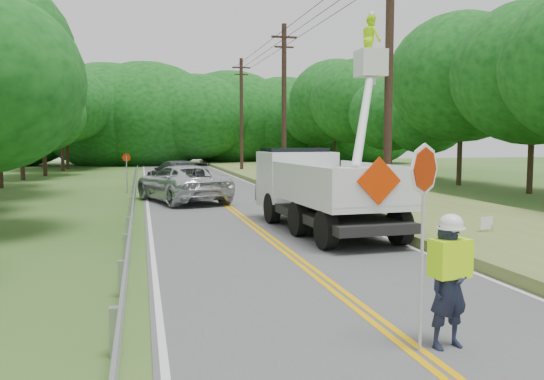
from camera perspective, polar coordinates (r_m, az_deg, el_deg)
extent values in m
plane|color=#28531C|center=(10.79, 7.45, -10.83)|extent=(140.00, 140.00, 0.00)
cube|color=#4E4E51|center=(24.16, -4.35, -1.83)|extent=(7.20, 96.00, 0.02)
cube|color=#F3AA00|center=(24.14, -4.59, -1.81)|extent=(0.12, 96.00, 0.00)
cube|color=#F3AA00|center=(24.17, -4.12, -1.79)|extent=(0.12, 96.00, 0.00)
cube|color=silver|center=(23.87, -12.57, -1.99)|extent=(0.12, 96.00, 0.00)
cube|color=silver|center=(24.92, 3.51, -1.58)|extent=(0.12, 96.00, 0.00)
cube|color=#A2A4AA|center=(8.13, -15.86, -13.82)|extent=(0.12, 0.14, 0.70)
cube|color=#A2A4AA|center=(11.01, -15.16, -8.75)|extent=(0.12, 0.14, 0.70)
cube|color=#A2A4AA|center=(13.94, -14.75, -5.80)|extent=(0.12, 0.14, 0.70)
cube|color=#A2A4AA|center=(16.90, -14.50, -3.88)|extent=(0.12, 0.14, 0.70)
cube|color=#A2A4AA|center=(19.87, -14.32, -2.53)|extent=(0.12, 0.14, 0.70)
cube|color=#A2A4AA|center=(22.84, -14.18, -1.53)|extent=(0.12, 0.14, 0.70)
cube|color=#A2A4AA|center=(25.82, -14.08, -0.76)|extent=(0.12, 0.14, 0.70)
cube|color=#A2A4AA|center=(28.81, -14.00, -0.15)|extent=(0.12, 0.14, 0.70)
cube|color=#A2A4AA|center=(31.80, -13.93, 0.35)|extent=(0.12, 0.14, 0.70)
cube|color=#A2A4AA|center=(34.79, -13.88, 0.76)|extent=(0.12, 0.14, 0.70)
cube|color=#A2A4AA|center=(37.78, -13.83, 1.10)|extent=(0.12, 0.14, 0.70)
cube|color=#A2A4AA|center=(40.77, -13.79, 1.39)|extent=(0.12, 0.14, 0.70)
cube|color=#A2A4AA|center=(43.77, -13.76, 1.65)|extent=(0.12, 0.14, 0.70)
cube|color=#A2A4AA|center=(46.76, -13.73, 1.87)|extent=(0.12, 0.14, 0.70)
cube|color=#A2A4AA|center=(24.80, -13.89, -0.41)|extent=(0.05, 48.00, 0.34)
cylinder|color=black|center=(20.71, 11.86, 10.73)|extent=(0.30, 0.30, 10.00)
cylinder|color=black|center=(34.85, 1.24, 8.57)|extent=(0.30, 0.30, 10.00)
cube|color=black|center=(35.34, 1.25, 15.38)|extent=(1.60, 0.12, 0.12)
cube|color=black|center=(35.24, 1.25, 14.42)|extent=(1.20, 0.10, 0.10)
cylinder|color=black|center=(49.50, -3.14, 7.57)|extent=(0.30, 0.30, 10.00)
cube|color=black|center=(49.85, -3.17, 12.40)|extent=(1.60, 0.12, 0.12)
cube|color=black|center=(49.78, -3.17, 11.72)|extent=(1.20, 0.10, 0.10)
cylinder|color=black|center=(28.99, 3.22, 17.42)|extent=(0.03, 43.00, 0.03)
cylinder|color=black|center=(29.19, 4.60, 17.33)|extent=(0.03, 43.00, 0.03)
cylinder|color=black|center=(29.41, 5.96, 17.23)|extent=(0.03, 43.00, 0.03)
cube|color=olive|center=(26.18, 11.19, -1.06)|extent=(7.00, 96.00, 0.30)
cylinder|color=#332319|center=(37.51, -26.08, 2.29)|extent=(0.32, 0.32, 2.79)
cylinder|color=#332319|center=(44.15, -24.19, 2.58)|extent=(0.32, 0.32, 2.56)
ellipsoid|color=#0C3F12|center=(44.14, -24.34, 6.64)|extent=(5.97, 5.97, 5.26)
cylinder|color=#332319|center=(48.37, -22.23, 3.01)|extent=(0.32, 0.32, 2.85)
ellipsoid|color=#0C3F12|center=(48.39, -22.38, 7.14)|extent=(6.66, 6.66, 5.86)
cylinder|color=#332319|center=(55.80, -20.66, 3.72)|extent=(0.32, 0.32, 3.65)
ellipsoid|color=#0C3F12|center=(55.89, -20.81, 8.30)|extent=(8.52, 8.52, 7.49)
cylinder|color=#332319|center=(58.63, -20.22, 3.81)|extent=(0.32, 0.32, 3.69)
ellipsoid|color=#0C3F12|center=(58.71, -20.36, 8.21)|extent=(8.61, 8.61, 7.57)
cylinder|color=#332319|center=(33.42, 24.95, 2.90)|extent=(0.32, 0.32, 3.79)
ellipsoid|color=#0C3F12|center=(33.59, 25.26, 10.82)|extent=(8.85, 8.85, 7.79)
cylinder|color=#332319|center=(37.86, 18.64, 3.48)|extent=(0.32, 0.32, 3.99)
ellipsoid|color=#0C3F12|center=(38.05, 18.86, 10.85)|extent=(9.32, 9.32, 8.20)
cylinder|color=#332319|center=(43.09, 15.43, 2.86)|extent=(0.32, 0.32, 2.66)
ellipsoid|color=#0C3F12|center=(43.08, 15.54, 7.19)|extent=(6.21, 6.21, 5.47)
cylinder|color=#332319|center=(46.02, 12.00, 3.23)|extent=(0.32, 0.32, 2.92)
ellipsoid|color=#0C3F12|center=(46.04, 12.08, 7.67)|extent=(6.80, 6.80, 5.99)
cylinder|color=#332319|center=(50.48, 8.71, 3.88)|extent=(0.32, 0.32, 3.66)
ellipsoid|color=#0C3F12|center=(50.57, 8.78, 8.94)|extent=(8.53, 8.53, 7.51)
cylinder|color=#332319|center=(56.47, 6.46, 4.20)|extent=(0.32, 0.32, 3.96)
ellipsoid|color=#0C3F12|center=(56.59, 6.51, 9.10)|extent=(9.24, 9.24, 8.13)
cylinder|color=#332319|center=(61.06, 4.64, 3.95)|extent=(0.32, 0.32, 3.25)
ellipsoid|color=#0C3F12|center=(61.10, 4.66, 7.68)|extent=(7.58, 7.58, 6.67)
ellipsoid|color=#0C3F12|center=(68.98, -24.58, 6.87)|extent=(15.03, 11.27, 11.27)
ellipsoid|color=#0C3F12|center=(67.55, -20.58, 7.05)|extent=(10.46, 7.85, 7.85)
ellipsoid|color=#0C3F12|center=(66.24, -16.51, 7.21)|extent=(16.17, 12.13, 12.13)
ellipsoid|color=#0C3F12|center=(65.88, -12.72, 7.31)|extent=(16.78, 12.59, 12.59)
ellipsoid|color=#0C3F12|center=(64.43, -7.82, 7.44)|extent=(12.96, 9.72, 9.72)
ellipsoid|color=#0C3F12|center=(68.38, -4.22, 7.34)|extent=(15.29, 11.47, 11.47)
ellipsoid|color=#0C3F12|center=(68.90, 1.24, 7.34)|extent=(13.50, 10.12, 10.12)
ellipsoid|color=#0C3F12|center=(69.13, 4.60, 7.32)|extent=(11.36, 8.52, 8.52)
ellipsoid|color=#0C3F12|center=(68.84, 8.87, 7.28)|extent=(16.22, 12.16, 12.16)
imported|color=#191E33|center=(8.35, 17.69, -9.36)|extent=(0.71, 0.53, 1.78)
cube|color=#BCFF0D|center=(8.26, 17.77, -6.65)|extent=(0.59, 0.42, 0.54)
ellipsoid|color=white|center=(8.18, 17.87, -3.25)|extent=(0.33, 0.33, 0.27)
cylinder|color=#B7B7B7|center=(8.03, 15.08, -7.27)|extent=(0.04, 0.04, 2.49)
cylinder|color=#9A1F01|center=(7.85, 15.31, 2.06)|extent=(0.62, 0.41, 0.71)
cylinder|color=black|center=(15.00, 5.57, -4.09)|extent=(0.40, 1.08, 1.06)
cylinder|color=black|center=(15.97, 12.94, -3.63)|extent=(0.40, 1.08, 1.06)
cylinder|color=black|center=(17.04, 2.71, -2.95)|extent=(0.40, 1.08, 1.06)
cylinder|color=black|center=(17.90, 9.41, -2.62)|extent=(0.40, 1.08, 1.06)
cylinder|color=black|center=(19.65, 0.00, -1.85)|extent=(0.40, 1.08, 1.06)
cylinder|color=black|center=(20.40, 5.96, -1.62)|extent=(0.40, 1.08, 1.06)
cube|color=black|center=(17.74, 5.73, -2.40)|extent=(2.78, 7.22, 0.28)
cube|color=silver|center=(16.96, 6.75, -0.87)|extent=(2.87, 5.25, 0.24)
cube|color=silver|center=(16.45, 2.78, 0.90)|extent=(0.40, 5.08, 1.00)
cube|color=silver|center=(17.45, 10.53, 1.07)|extent=(0.40, 5.08, 1.00)
cube|color=silver|center=(14.65, 10.74, 0.28)|extent=(2.54, 0.23, 1.00)
cube|color=silver|center=(20.42, 2.52, 1.12)|extent=(2.62, 2.26, 1.99)
cube|color=black|center=(20.59, 2.32, 3.16)|extent=(2.30, 1.58, 0.83)
cube|color=silver|center=(15.81, 8.54, 0.67)|extent=(1.06, 1.06, 0.89)
cube|color=silver|center=(20.50, 10.07, 12.64)|extent=(0.94, 0.94, 0.94)
imported|color=#BCFF0D|center=(20.63, 10.11, 14.96)|extent=(0.62, 0.80, 1.65)
cube|color=red|center=(14.56, 10.89, 0.91)|extent=(1.25, 0.12, 1.25)
imported|color=silver|center=(26.70, -9.22, 0.68)|extent=(4.62, 6.82, 1.74)
imported|color=#383B40|center=(34.89, -9.84, 1.66)|extent=(3.81, 6.11, 1.65)
cylinder|color=#A2A4AA|center=(31.80, -14.64, 1.56)|extent=(0.06, 0.06, 2.06)
cylinder|color=#9A1F01|center=(31.76, -14.68, 3.24)|extent=(0.47, 0.04, 0.47)
cube|color=white|center=(17.32, 21.09, -3.16)|extent=(0.49, 0.16, 0.35)
cylinder|color=#A2A4AA|center=(17.26, 20.50, -4.19)|extent=(0.02, 0.02, 0.50)
cylinder|color=#A2A4AA|center=(17.48, 21.60, -4.10)|extent=(0.02, 0.02, 0.50)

